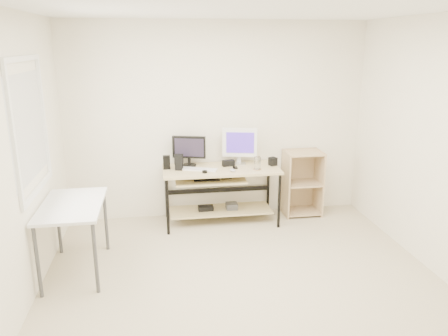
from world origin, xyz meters
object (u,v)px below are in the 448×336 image
at_px(black_monitor, 189,149).
at_px(shelf_unit, 301,182).
at_px(side_table, 72,211).
at_px(white_imac, 240,143).
at_px(audio_controller, 167,162).
at_px(desk, 219,184).

bearing_deg(black_monitor, shelf_unit, 15.43).
bearing_deg(shelf_unit, side_table, -156.67).
distance_m(side_table, white_imac, 2.33).
xyz_separation_m(shelf_unit, audio_controller, (-1.84, -0.10, 0.39)).
distance_m(shelf_unit, audio_controller, 1.89).
bearing_deg(side_table, audio_controller, 48.75).
bearing_deg(audio_controller, black_monitor, 21.60).
height_order(desk, shelf_unit, shelf_unit).
distance_m(shelf_unit, black_monitor, 1.63).
relative_size(side_table, black_monitor, 2.32).
height_order(desk, audio_controller, audio_controller).
height_order(black_monitor, audio_controller, black_monitor).
bearing_deg(audio_controller, shelf_unit, 5.10).
xyz_separation_m(desk, black_monitor, (-0.37, 0.17, 0.44)).
relative_size(side_table, shelf_unit, 1.11).
distance_m(side_table, shelf_unit, 3.09).
bearing_deg(white_imac, side_table, -134.77).
bearing_deg(black_monitor, white_imac, 15.05).
bearing_deg(side_table, desk, 32.65).
xyz_separation_m(desk, audio_controller, (-0.67, 0.06, 0.30)).
distance_m(desk, white_imac, 0.60).
bearing_deg(black_monitor, audio_controller, -144.74).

